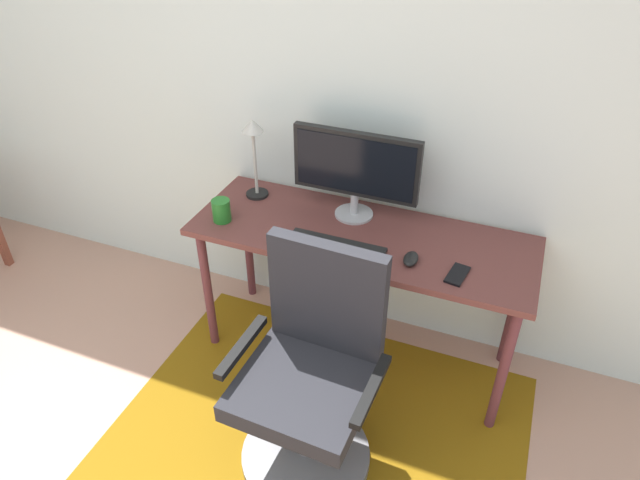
{
  "coord_description": "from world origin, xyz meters",
  "views": [
    {
      "loc": [
        1.11,
        -0.17,
        2.16
      ],
      "look_at": [
        0.4,
        1.6,
        0.84
      ],
      "focal_mm": 31.84,
      "sensor_mm": 36.0,
      "label": 1
    }
  ],
  "objects": [
    {
      "name": "wall_back",
      "position": [
        0.0,
        2.2,
        1.3
      ],
      "size": [
        6.0,
        0.1,
        2.6
      ],
      "primitive_type": "cube",
      "color": "silver",
      "rests_on": "ground"
    },
    {
      "name": "area_rug",
      "position": [
        0.51,
        1.27,
        0.0
      ],
      "size": [
        1.77,
        1.45,
        0.01
      ],
      "primitive_type": "cube",
      "color": "#7C530D",
      "rests_on": "ground"
    },
    {
      "name": "desk",
      "position": [
        0.5,
        1.85,
        0.66
      ],
      "size": [
        1.55,
        0.55,
        0.74
      ],
      "color": "brown",
      "rests_on": "ground"
    },
    {
      "name": "monitor",
      "position": [
        0.42,
        1.99,
        0.99
      ],
      "size": [
        0.58,
        0.18,
        0.42
      ],
      "color": "#B2B2B7",
      "rests_on": "desk"
    },
    {
      "name": "keyboard",
      "position": [
        0.44,
        1.7,
        0.75
      ],
      "size": [
        0.43,
        0.13,
        0.02
      ],
      "primitive_type": "cube",
      "color": "black",
      "rests_on": "desk"
    },
    {
      "name": "computer_mouse",
      "position": [
        0.76,
        1.73,
        0.75
      ],
      "size": [
        0.06,
        0.1,
        0.03
      ],
      "primitive_type": "ellipsoid",
      "color": "black",
      "rests_on": "desk"
    },
    {
      "name": "coffee_cup",
      "position": [
        -0.13,
        1.72,
        0.79
      ],
      "size": [
        0.09,
        0.09,
        0.11
      ],
      "primitive_type": "cylinder",
      "color": "#227024",
      "rests_on": "desk"
    },
    {
      "name": "cell_phone",
      "position": [
        0.96,
        1.71,
        0.74
      ],
      "size": [
        0.09,
        0.15,
        0.01
      ],
      "primitive_type": "cube",
      "rotation": [
        0.0,
        0.0,
        -0.16
      ],
      "color": "black",
      "rests_on": "desk"
    },
    {
      "name": "desk_lamp",
      "position": [
        -0.08,
        1.99,
        1.02
      ],
      "size": [
        0.11,
        0.11,
        0.4
      ],
      "color": "black",
      "rests_on": "desk"
    },
    {
      "name": "office_chair",
      "position": [
        0.51,
        1.23,
        0.4
      ],
      "size": [
        0.59,
        0.54,
        0.99
      ],
      "rotation": [
        0.0,
        0.0,
        -0.04
      ],
      "color": "slate",
      "rests_on": "ground"
    }
  ]
}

